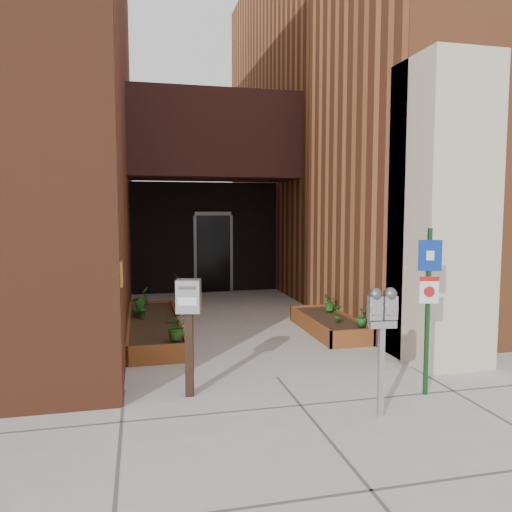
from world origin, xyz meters
TOP-DOWN VIEW (x-y plane):
  - ground at (0.00, 0.00)m, footprint 80.00×80.00m
  - architecture at (-0.18, 6.89)m, footprint 20.00×14.60m
  - planter_left at (-1.55, 2.70)m, footprint 0.90×3.60m
  - planter_right at (1.60, 2.20)m, footprint 0.80×2.20m
  - handrail at (-1.05, 2.65)m, footprint 0.04×3.34m
  - parking_meter at (0.76, -1.47)m, footprint 0.32×0.16m
  - sign_post at (1.60, -1.02)m, footprint 0.27×0.10m
  - payment_dropbox at (-1.21, -0.40)m, footprint 0.32×0.27m
  - shrub_left_a at (-1.25, 1.17)m, footprint 0.41×0.41m
  - shrub_left_b at (-1.76, 2.91)m, footprint 0.25×0.25m
  - shrub_left_c at (-1.85, 3.12)m, footprint 0.24×0.24m
  - shrub_left_d at (-1.67, 4.24)m, footprint 0.21×0.21m
  - shrub_right_a at (1.85, 1.34)m, footprint 0.21×0.21m
  - shrub_right_b at (1.58, 1.74)m, footprint 0.18×0.18m
  - shrub_right_c at (1.80, 2.65)m, footprint 0.33×0.33m

SIDE VIEW (x-z plane):
  - ground at x=0.00m, z-range 0.00..0.00m
  - planter_left at x=-1.55m, z-range -0.02..0.28m
  - planter_right at x=1.60m, z-range -0.02..0.28m
  - shrub_right_b at x=1.58m, z-range 0.30..0.61m
  - shrub_left_b at x=-1.76m, z-range 0.30..0.62m
  - shrub_right_a at x=1.85m, z-range 0.30..0.62m
  - shrub_left_c at x=-1.85m, z-range 0.30..0.63m
  - shrub_right_c at x=1.80m, z-range 0.30..0.64m
  - shrub_left_d at x=-1.67m, z-range 0.30..0.65m
  - shrub_left_a at x=-1.25m, z-range 0.30..0.71m
  - handrail at x=-1.05m, z-range 0.30..1.20m
  - payment_dropbox at x=-1.21m, z-range 0.32..1.74m
  - parking_meter at x=0.76m, z-range 0.39..1.81m
  - sign_post at x=1.60m, z-range 0.23..2.27m
  - architecture at x=-0.18m, z-range -0.02..9.98m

